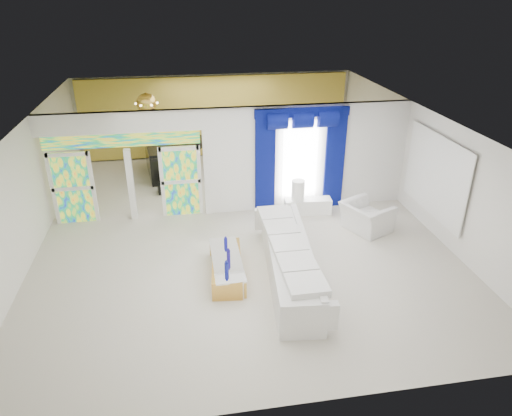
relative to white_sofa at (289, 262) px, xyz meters
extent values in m
plane|color=#B7AF9E|center=(-0.81, 2.57, -0.39)|extent=(12.00, 12.00, 0.00)
cube|color=white|center=(1.34, 3.57, 1.11)|extent=(5.70, 0.18, 3.00)
cube|color=white|center=(-3.66, 3.57, 2.33)|extent=(4.30, 0.18, 0.55)
cube|color=#994C3F|center=(-5.09, 3.57, 0.61)|extent=(0.95, 0.04, 2.00)
cube|color=#994C3F|center=(-2.24, 3.57, 0.61)|extent=(0.95, 0.04, 2.00)
cube|color=#994C3F|center=(-3.66, 3.57, 1.86)|extent=(4.00, 0.05, 0.35)
cube|color=white|center=(1.09, 3.47, 1.06)|extent=(1.00, 0.02, 2.30)
cube|color=#030842|center=(0.09, 3.44, 1.01)|extent=(0.55, 0.10, 2.80)
cube|color=#030842|center=(2.09, 3.44, 1.01)|extent=(0.55, 0.10, 2.80)
cube|color=#030842|center=(1.09, 3.44, 2.43)|extent=(2.60, 0.12, 0.25)
cube|color=white|center=(4.13, 1.57, 1.16)|extent=(0.04, 2.70, 1.90)
cube|color=#B2922A|center=(-0.81, 8.47, 1.11)|extent=(9.70, 0.12, 2.90)
cube|color=silver|center=(0.00, 0.00, 0.00)|extent=(1.28, 4.18, 0.78)
cube|color=gold|center=(-1.35, 0.30, -0.18)|extent=(0.82, 1.96, 0.42)
cube|color=white|center=(1.26, 3.06, -0.17)|extent=(1.34, 0.53, 0.44)
cylinder|color=white|center=(0.96, 3.06, 0.34)|extent=(0.36, 0.36, 0.58)
imported|color=silver|center=(2.50, 1.83, -0.01)|extent=(1.41, 1.48, 0.75)
cube|color=black|center=(-2.52, 6.82, 0.14)|extent=(1.85, 2.27, 1.06)
cube|color=black|center=(-2.52, 5.22, -0.24)|extent=(0.97, 0.48, 0.31)
cube|color=tan|center=(-5.43, 5.53, -0.01)|extent=(0.62, 0.58, 0.77)
sphere|color=gold|center=(-3.11, 5.97, 2.26)|extent=(0.60, 0.60, 0.60)
cylinder|color=navy|center=(-1.31, 0.26, 0.15)|extent=(0.08, 0.08, 0.24)
cylinder|color=navy|center=(-1.40, -0.20, 0.14)|extent=(0.09, 0.09, 0.22)
cylinder|color=navy|center=(-1.30, 0.92, 0.12)|extent=(0.08, 0.08, 0.17)
camera|label=1|loc=(-2.15, -8.43, 5.52)|focal=32.61mm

